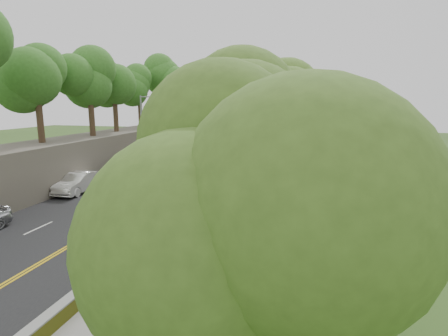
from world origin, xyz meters
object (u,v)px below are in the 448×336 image
Objects in this scene: car_1 at (79,182)px; person_far at (277,156)px; car_2 at (123,166)px; painter_0 at (203,193)px; construction_barrel at (283,151)px; signpost at (187,193)px; streetlight at (144,126)px; concrete_block at (255,194)px.

person_far is (14.37, 17.25, 0.12)m from car_1.
car_2 is (-0.43, 7.70, -0.09)m from car_1.
person_far is (3.45, 17.97, 0.12)m from painter_0.
car_1 is 22.45m from person_far.
painter_0 is (-3.55, -24.87, 0.30)m from construction_barrel.
car_1 is at bearing -90.78° from car_2.
person_far is (-0.10, -6.90, 0.42)m from construction_barrel.
person_far is at bearing 81.85° from signpost.
person_far is (14.66, 4.97, -3.66)m from streetlight.
car_2 is at bearing 133.13° from signpost.
painter_0 is (11.35, -8.42, 0.09)m from car_2.
signpost reaches higher than car_2.
person_far is (0.02, 15.97, 0.50)m from concrete_block.
signpost is at bearing -26.28° from car_1.
signpost is at bearing -96.42° from construction_barrel.
painter_0 is at bearing -7.17° from car_1.
painter_0 is 0.87× the size of person_far.
streetlight is 7.81× the size of construction_barrel.
signpost is 29.10m from construction_barrel.
construction_barrel is at bearing 89.69° from concrete_block.
signpost reaches higher than concrete_block.
car_1 reaches higher than construction_barrel.
person_far reaches higher than car_1.
car_1 is (-14.47, -24.15, 0.30)m from construction_barrel.
car_1 is 0.94× the size of car_2.
streetlight is 20.72m from signpost.
signpost is 0.62× the size of car_1.
concrete_block is at bearing -90.31° from construction_barrel.
signpost is 6.94m from concrete_block.
concrete_block is at bearing -66.24° from painter_0.
person_far is (14.80, 9.55, 0.21)m from car_2.
signpost reaches higher than car_1.
car_1 is (-11.22, 4.74, -1.10)m from signpost.
streetlight is 2.58× the size of signpost.
car_2 is at bearing -132.17° from construction_barrel.
car_1 is (-14.35, -1.28, 0.38)m from concrete_block.
painter_0 is (10.92, -0.72, 0.00)m from car_1.
car_1 is at bearing -174.91° from concrete_block.
concrete_block is at bearing 62.53° from signpost.
signpost reaches higher than person_far.
person_far reaches higher than concrete_block.
signpost reaches higher than painter_0.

